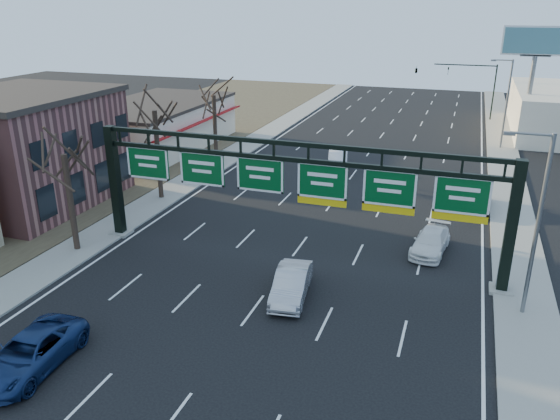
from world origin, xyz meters
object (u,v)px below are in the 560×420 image
at_px(car_silver_sedan, 291,284).
at_px(car_white_wagon, 431,242).
at_px(sign_gantry, 293,186).
at_px(car_blue_suv, 30,353).

bearing_deg(car_silver_sedan, car_white_wagon, 43.57).
xyz_separation_m(sign_gantry, car_white_wagon, (7.57, 3.83, -3.97)).
distance_m(car_blue_suv, car_white_wagon, 22.57).
xyz_separation_m(sign_gantry, car_silver_sedan, (1.25, -4.15, -3.87)).
xyz_separation_m(car_silver_sedan, car_white_wagon, (6.33, 7.98, -0.09)).
bearing_deg(car_blue_suv, sign_gantry, 58.74).
bearing_deg(car_silver_sedan, car_blue_suv, -140.81).
xyz_separation_m(car_blue_suv, car_white_wagon, (14.75, 17.08, -0.08)).
height_order(sign_gantry, car_white_wagon, sign_gantry).
bearing_deg(car_blue_suv, car_white_wagon, 46.37).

